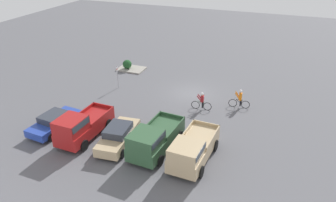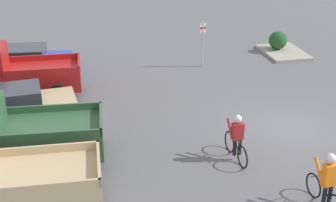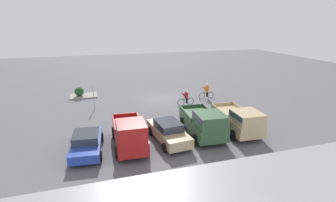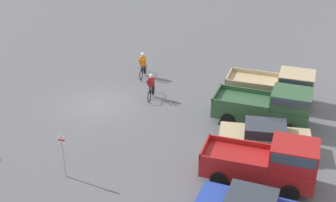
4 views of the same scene
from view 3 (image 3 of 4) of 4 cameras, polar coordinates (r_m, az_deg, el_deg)
The scene contains 11 objects.
ground_plane at distance 28.80m, azimuth -1.29°, elevation 0.44°, with size 80.00×80.00×0.00m, color #56565B.
pickup_truck_0 at distance 20.73m, azimuth 15.17°, elevation -3.92°, with size 2.44×5.21×2.08m.
pickup_truck_1 at distance 19.56m, azimuth 7.89°, elevation -4.62°, with size 2.59×5.38×2.19m.
sedan_0 at distance 18.81m, azimuth 0.07°, elevation -6.62°, with size 2.26×4.72×1.49m.
pickup_truck_2 at distance 17.66m, azimuth -8.33°, elevation -6.95°, with size 2.28×5.13×2.30m.
sedan_1 at distance 18.18m, azimuth -17.29°, elevation -8.57°, with size 2.31×4.54×1.34m.
cyclist_0 at distance 26.56m, azimuth 3.93°, elevation 0.72°, with size 1.80×0.48×1.63m.
cyclist_1 at distance 29.04m, azimuth 8.40°, elevation 2.20°, with size 1.85×0.48×1.75m.
fire_lane_sign at distance 26.09m, azimuth -15.92°, elevation 1.16°, with size 0.06×0.30×2.32m.
curb_island at distance 31.21m, azimuth -17.90°, elevation 1.07°, with size 2.93×2.14×0.15m, color gray.
shrub at distance 30.89m, azimuth -18.76°, elevation 1.93°, with size 1.00×1.00×1.00m.
Camera 3 is at (7.45, 26.53, 8.40)m, focal length 28.00 mm.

